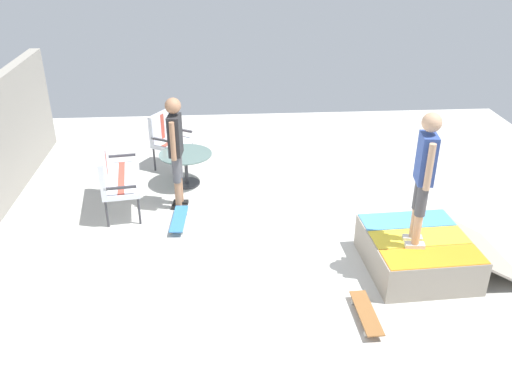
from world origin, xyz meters
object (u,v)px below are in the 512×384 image
object	(u,v)px
patio_bench	(113,173)
skateboard_spare	(366,313)
person_skater	(424,171)
skate_ramp	(419,253)
patio_table	(186,163)
patio_chair_near_house	(167,135)
person_watching	(176,145)
skateboard_by_bench	(179,219)

from	to	relation	value
patio_bench	skateboard_spare	distance (m)	4.42
patio_bench	person_skater	xyz separation A→B (m)	(-2.10, -4.05, 0.87)
skate_ramp	patio_table	bearing A→B (deg)	48.81
person_skater	patio_bench	bearing A→B (deg)	62.61
patio_chair_near_house	person_skater	distance (m)	5.05
person_watching	skateboard_spare	bearing A→B (deg)	-141.70
skateboard_by_bench	patio_chair_near_house	bearing A→B (deg)	8.08
person_watching	skateboard_spare	distance (m)	3.83
patio_chair_near_house	skateboard_by_bench	distance (m)	2.24
skate_ramp	patio_table	world-z (taller)	patio_table
skateboard_spare	skateboard_by_bench	bearing A→B (deg)	44.24
skate_ramp	skateboard_by_bench	size ratio (longest dim) A/B	2.42
patio_chair_near_house	person_watching	distance (m)	1.68
skate_ramp	person_skater	bearing A→B (deg)	131.33
patio_table	skateboard_by_bench	world-z (taller)	patio_table
person_watching	patio_bench	bearing A→B (deg)	89.16
patio_table	patio_chair_near_house	bearing A→B (deg)	24.96
skate_ramp	patio_chair_near_house	distance (m)	4.99
patio_table	person_watching	bearing A→B (deg)	174.37
patio_chair_near_house	skateboard_by_bench	xyz separation A→B (m)	(-2.16, -0.31, -0.53)
patio_bench	skateboard_spare	bearing A→B (deg)	-131.63
skate_ramp	patio_table	distance (m)	4.18
patio_table	skateboard_spare	bearing A→B (deg)	-149.17
patio_bench	person_watching	bearing A→B (deg)	-90.84
patio_table	skateboard_by_bench	xyz separation A→B (m)	(-1.38, 0.06, -0.32)
patio_chair_near_house	skateboard_spare	xyz separation A→B (m)	(-4.49, -2.58, -0.53)
patio_bench	skateboard_by_bench	size ratio (longest dim) A/B	1.62
skateboard_by_bench	skateboard_spare	bearing A→B (deg)	-135.76
patio_chair_near_house	person_watching	bearing A→B (deg)	-169.82
patio_chair_near_house	patio_table	size ratio (longest dim) A/B	1.13
patio_chair_near_house	patio_table	bearing A→B (deg)	-155.04
patio_table	skateboard_spare	size ratio (longest dim) A/B	1.12
patio_chair_near_house	skateboard_spare	bearing A→B (deg)	-150.15
patio_bench	patio_table	xyz separation A→B (m)	(0.79, -1.07, -0.21)
person_watching	skateboard_by_bench	size ratio (longest dim) A/B	2.21
skate_ramp	patio_bench	distance (m)	4.66
patio_table	person_skater	distance (m)	4.29
skate_ramp	skateboard_by_bench	xyz separation A→B (m)	(1.38, 3.20, -0.16)
patio_bench	skateboard_by_bench	world-z (taller)	patio_bench
skate_ramp	patio_chair_near_house	bearing A→B (deg)	44.78
skateboard_by_bench	skateboard_spare	xyz separation A→B (m)	(-2.33, -2.27, 0.00)
skate_ramp	skateboard_spare	xyz separation A→B (m)	(-0.96, 0.93, -0.16)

